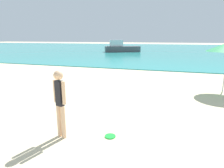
{
  "coord_description": "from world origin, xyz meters",
  "views": [
    {
      "loc": [
        1.51,
        0.87,
        2.31
      ],
      "look_at": [
        -0.27,
        6.46,
        0.9
      ],
      "focal_mm": 30.92,
      "sensor_mm": 36.0,
      "label": 1
    }
  ],
  "objects": [
    {
      "name": "water",
      "position": [
        0.0,
        44.81,
        0.03
      ],
      "size": [
        160.0,
        60.0,
        0.06
      ],
      "primitive_type": "cube",
      "color": "teal",
      "rests_on": "ground"
    },
    {
      "name": "person_standing",
      "position": [
        -0.9,
        4.51,
        0.91
      ],
      "size": [
        0.36,
        0.21,
        1.61
      ],
      "rotation": [
        0.0,
        0.0,
        5.98
      ],
      "color": "#DDAD84",
      "rests_on": "ground"
    },
    {
      "name": "boat_near",
      "position": [
        -6.84,
        31.92,
        0.72
      ],
      "size": [
        5.86,
        4.13,
        1.92
      ],
      "rotation": [
        0.0,
        0.0,
        0.46
      ],
      "color": "#4C4C51",
      "rests_on": "water"
    },
    {
      "name": "frisbee",
      "position": [
        0.2,
        4.85,
        0.01
      ],
      "size": [
        0.26,
        0.26,
        0.03
      ],
      "primitive_type": "cylinder",
      "color": "green",
      "rests_on": "ground"
    }
  ]
}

